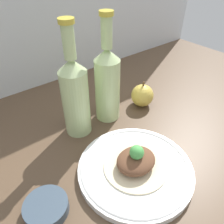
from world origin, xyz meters
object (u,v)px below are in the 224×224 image
(apple, at_px, (142,95))
(dipping_bowl, at_px, (46,207))
(plated_food, at_px, (136,161))
(cider_bottle_left, at_px, (75,95))
(cider_bottle_right, at_px, (107,82))
(plate, at_px, (135,168))

(apple, height_order, dipping_bowl, apple)
(plated_food, relative_size, dipping_bowl, 1.67)
(cider_bottle_left, height_order, dipping_bowl, cider_bottle_left)
(cider_bottle_left, xyz_separation_m, cider_bottle_right, (0.11, 0.00, 0.00))
(apple, relative_size, dipping_bowl, 0.98)
(plate, relative_size, plated_food, 1.80)
(plated_food, height_order, cider_bottle_left, cider_bottle_left)
(cider_bottle_right, bearing_deg, dipping_bowl, -149.18)
(plated_food, bearing_deg, cider_bottle_right, 69.09)
(plated_food, distance_m, cider_bottle_right, 0.26)
(plated_food, distance_m, cider_bottle_left, 0.24)
(plate, distance_m, cider_bottle_right, 0.27)
(cider_bottle_left, xyz_separation_m, dipping_bowl, (-0.19, -0.18, -0.12))
(dipping_bowl, bearing_deg, apple, 19.73)
(plated_food, bearing_deg, cider_bottle_left, 96.86)
(dipping_bowl, bearing_deg, plated_food, -10.78)
(plated_food, height_order, cider_bottle_right, cider_bottle_right)
(apple, bearing_deg, plate, -137.77)
(cider_bottle_right, bearing_deg, plate, -110.91)
(plate, xyz_separation_m, dipping_bowl, (-0.22, 0.04, 0.00))
(plated_food, relative_size, cider_bottle_right, 0.48)
(plated_food, xyz_separation_m, cider_bottle_right, (0.09, 0.22, 0.09))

